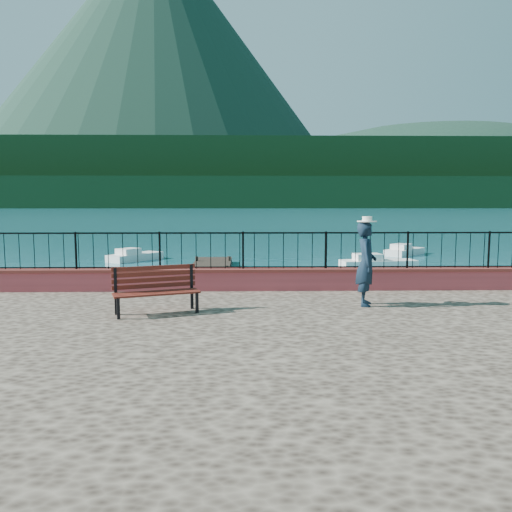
{
  "coord_description": "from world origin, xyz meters",
  "views": [
    {
      "loc": [
        -0.27,
        -9.45,
        3.54
      ],
      "look_at": [
        0.0,
        2.0,
        2.3
      ],
      "focal_mm": 35.0,
      "sensor_mm": 36.0,
      "label": 1
    }
  ],
  "objects_px": {
    "park_bench": "(156,299)",
    "boat_0": "(84,281)",
    "boat_5": "(405,249)",
    "boat_1": "(366,283)",
    "person": "(366,264)",
    "boat_3": "(135,254)",
    "boat_2": "(378,260)"
  },
  "relations": [
    {
      "from": "park_bench",
      "to": "boat_0",
      "type": "relative_size",
      "value": 0.55
    },
    {
      "from": "park_bench",
      "to": "boat_5",
      "type": "distance_m",
      "value": 25.99
    },
    {
      "from": "boat_1",
      "to": "boat_5",
      "type": "relative_size",
      "value": 1.09
    },
    {
      "from": "person",
      "to": "boat_5",
      "type": "relative_size",
      "value": 0.54
    },
    {
      "from": "person",
      "to": "boat_3",
      "type": "xyz_separation_m",
      "value": [
        -9.39,
        19.25,
        -1.75
      ]
    },
    {
      "from": "park_bench",
      "to": "boat_2",
      "type": "distance_m",
      "value": 18.59
    },
    {
      "from": "park_bench",
      "to": "boat_1",
      "type": "xyz_separation_m",
      "value": [
        6.6,
        8.72,
        -1.1
      ]
    },
    {
      "from": "park_bench",
      "to": "boat_0",
      "type": "distance_m",
      "value": 10.49
    },
    {
      "from": "person",
      "to": "boat_1",
      "type": "height_order",
      "value": "person"
    },
    {
      "from": "boat_0",
      "to": "boat_3",
      "type": "height_order",
      "value": "same"
    },
    {
      "from": "boat_0",
      "to": "park_bench",
      "type": "bearing_deg",
      "value": -100.07
    },
    {
      "from": "boat_1",
      "to": "boat_5",
      "type": "xyz_separation_m",
      "value": [
        6.04,
        13.96,
        0.0
      ]
    },
    {
      "from": "person",
      "to": "boat_1",
      "type": "xyz_separation_m",
      "value": [
        1.99,
        8.0,
        -1.75
      ]
    },
    {
      "from": "boat_1",
      "to": "boat_2",
      "type": "relative_size",
      "value": 0.94
    },
    {
      "from": "park_bench",
      "to": "boat_2",
      "type": "height_order",
      "value": "park_bench"
    },
    {
      "from": "person",
      "to": "boat_0",
      "type": "height_order",
      "value": "person"
    },
    {
      "from": "boat_1",
      "to": "boat_5",
      "type": "bearing_deg",
      "value": 77.21
    },
    {
      "from": "person",
      "to": "boat_3",
      "type": "bearing_deg",
      "value": 37.51
    },
    {
      "from": "boat_0",
      "to": "boat_1",
      "type": "distance_m",
      "value": 11.17
    },
    {
      "from": "person",
      "to": "boat_1",
      "type": "bearing_deg",
      "value": -2.5
    },
    {
      "from": "park_bench",
      "to": "boat_3",
      "type": "relative_size",
      "value": 0.53
    },
    {
      "from": "person",
      "to": "boat_0",
      "type": "xyz_separation_m",
      "value": [
        -9.16,
        8.67,
        -1.75
      ]
    },
    {
      "from": "person",
      "to": "boat_1",
      "type": "distance_m",
      "value": 8.43
    },
    {
      "from": "boat_3",
      "to": "boat_5",
      "type": "xyz_separation_m",
      "value": [
        17.42,
        2.71,
        0.0
      ]
    },
    {
      "from": "boat_0",
      "to": "boat_3",
      "type": "relative_size",
      "value": 0.98
    },
    {
      "from": "person",
      "to": "boat_5",
      "type": "xyz_separation_m",
      "value": [
        8.03,
        21.96,
        -1.75
      ]
    },
    {
      "from": "park_bench",
      "to": "boat_1",
      "type": "height_order",
      "value": "park_bench"
    },
    {
      "from": "boat_2",
      "to": "boat_5",
      "type": "distance_m",
      "value": 7.41
    },
    {
      "from": "boat_1",
      "to": "person",
      "type": "bearing_deg",
      "value": -93.4
    },
    {
      "from": "park_bench",
      "to": "person",
      "type": "distance_m",
      "value": 4.71
    },
    {
      "from": "person",
      "to": "boat_2",
      "type": "distance_m",
      "value": 16.19
    },
    {
      "from": "boat_0",
      "to": "boat_5",
      "type": "xyz_separation_m",
      "value": [
        17.19,
        13.29,
        0.0
      ]
    }
  ]
}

